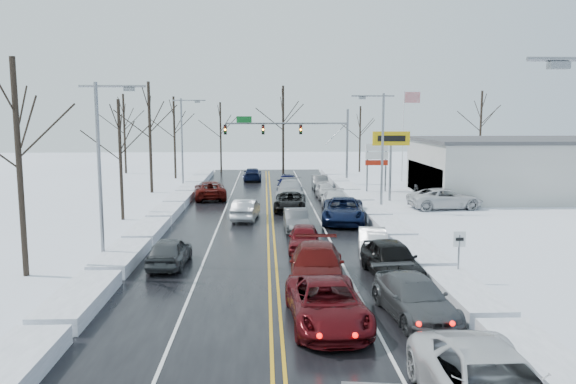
{
  "coord_description": "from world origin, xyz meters",
  "views": [
    {
      "loc": [
        -0.37,
        -31.84,
        7.45
      ],
      "look_at": [
        1.13,
        3.83,
        2.5
      ],
      "focal_mm": 35.0,
      "sensor_mm": 36.0,
      "label": 1
    }
  ],
  "objects_px": {
    "traffic_signal_mast": "(300,133)",
    "tires_plus_sign": "(391,143)",
    "dealership_building": "(532,167)",
    "oncoming_car_0": "(246,220)",
    "flagpole": "(405,128)"
  },
  "relations": [
    {
      "from": "traffic_signal_mast",
      "to": "tires_plus_sign",
      "type": "distance_m",
      "value": 13.92
    },
    {
      "from": "traffic_signal_mast",
      "to": "tires_plus_sign",
      "type": "relative_size",
      "value": 2.21
    },
    {
      "from": "dealership_building",
      "to": "oncoming_car_0",
      "type": "xyz_separation_m",
      "value": [
        -25.7,
        -10.39,
        -2.66
      ]
    },
    {
      "from": "tires_plus_sign",
      "to": "flagpole",
      "type": "xyz_separation_m",
      "value": [
        4.67,
        14.01,
        0.93
      ]
    },
    {
      "from": "tires_plus_sign",
      "to": "flagpole",
      "type": "height_order",
      "value": "flagpole"
    },
    {
      "from": "traffic_signal_mast",
      "to": "tires_plus_sign",
      "type": "xyz_separation_m",
      "value": [
        7.05,
        -12.0,
        -0.49
      ]
    },
    {
      "from": "oncoming_car_0",
      "to": "dealership_building",
      "type": "bearing_deg",
      "value": -151.87
    },
    {
      "from": "tires_plus_sign",
      "to": "flagpole",
      "type": "bearing_deg",
      "value": 71.56
    },
    {
      "from": "oncoming_car_0",
      "to": "traffic_signal_mast",
      "type": "bearing_deg",
      "value": -98.12
    },
    {
      "from": "flagpole",
      "to": "dealership_building",
      "type": "relative_size",
      "value": 0.49
    },
    {
      "from": "tires_plus_sign",
      "to": "dealership_building",
      "type": "relative_size",
      "value": 0.29
    },
    {
      "from": "traffic_signal_mast",
      "to": "dealership_building",
      "type": "bearing_deg",
      "value": -25.95
    },
    {
      "from": "tires_plus_sign",
      "to": "oncoming_car_0",
      "type": "distance_m",
      "value": 15.64
    },
    {
      "from": "traffic_signal_mast",
      "to": "oncoming_car_0",
      "type": "xyz_separation_m",
      "value": [
        -5.17,
        -20.38,
        -5.48
      ]
    },
    {
      "from": "flagpole",
      "to": "tires_plus_sign",
      "type": "bearing_deg",
      "value": -108.44
    }
  ]
}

